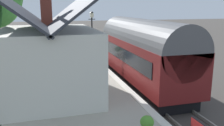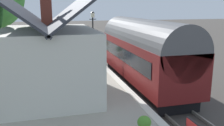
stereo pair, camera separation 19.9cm
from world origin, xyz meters
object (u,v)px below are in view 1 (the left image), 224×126
Objects in this scene: station_building at (50,59)px; planter_under_sign at (147,124)px; planter_bench_left at (84,52)px; lamp_post_platform at (92,27)px; planter_corner_building at (81,45)px; planter_by_door at (46,46)px; bench_platform_end at (75,53)px; planter_bench_right at (45,53)px; train at (142,52)px; planter_edge_far at (36,48)px.

station_building is 8.89× the size of planter_under_sign.
planter_bench_left is at bearing -20.56° from station_building.
planter_bench_left is 0.23× the size of lamp_post_platform.
planter_under_sign is at bearing 179.30° from planter_bench_left.
planter_bench_left is at bearing 175.24° from planter_corner_building.
planter_bench_left is at bearing -148.44° from planter_by_door.
bench_platform_end is 1.86× the size of planter_by_door.
station_building is at bearing 29.45° from planter_under_sign.
planter_under_sign is at bearing 178.35° from planter_corner_building.
planter_bench_right is at bearing 11.85° from planter_under_sign.
planter_bench_right is (-3.46, 0.19, -0.12)m from planter_by_door.
train is 14.66× the size of planter_under_sign.
planter_by_door is 18.02m from planter_under_sign.
bench_platform_end is (5.14, 3.63, -0.81)m from train.
planter_corner_building is (9.34, 2.53, -0.85)m from train.
planter_bench_right is at bearing 1.14° from station_building.
planter_edge_far is at bearing 17.18° from planter_bench_right.
lamp_post_platform reaches higher than planter_bench_left.
planter_corner_building is (11.87, -3.31, -1.26)m from station_building.
lamp_post_platform reaches higher than planter_bench_right.
planter_by_door is at bearing 29.60° from train.
planter_by_door is at bearing 74.31° from planter_corner_building.
planter_bench_left reaches higher than planter_corner_building.
planter_corner_building is 0.87× the size of planter_bench_left.
planter_edge_far is (9.20, 6.76, -0.93)m from train.
planter_by_door is 3.47m from planter_bench_right.
planter_by_door is 1.14× the size of planter_edge_far.
planter_bench_right is (1.66, 2.39, -0.18)m from bench_platform_end.
bench_platform_end is 2.13× the size of planter_edge_far.
bench_platform_end is (7.67, -2.21, -1.22)m from station_building.
station_building is at bearing -175.48° from planter_edge_far.
planter_edge_far is at bearing 139.00° from planter_by_door.
planter_by_door is 0.98× the size of planter_corner_building.
planter_by_door reaches higher than planter_edge_far.
planter_bench_right is 0.23× the size of lamp_post_platform.
planter_under_sign is at bearing -168.15° from planter_bench_right.
planter_edge_far is (-1.07, 0.93, -0.05)m from planter_by_door.
planter_by_door is at bearing 9.01° from planter_under_sign.
train is 11.84m from planter_by_door.
planter_bench_right is at bearing 176.93° from planter_by_door.
planter_by_door is 1.08× the size of planter_under_sign.
planter_corner_building is at bearing 15.14° from train.
planter_bench_left is (-4.85, -2.98, 0.06)m from planter_by_door.
planter_bench_left is (12.94, -0.16, 0.11)m from planter_under_sign.
planter_edge_far is 0.77× the size of planter_bench_right.
station_building reaches higher than bench_platform_end.
train is 6.18m from planter_bench_left.
planter_by_door is (5.13, 2.21, -0.06)m from bench_platform_end.
planter_corner_building is at bearing -54.05° from planter_bench_right.
lamp_post_platform reaches higher than planter_corner_building.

